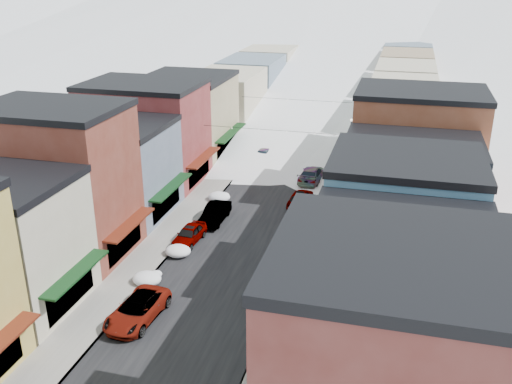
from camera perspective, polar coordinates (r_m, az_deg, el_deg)
The scene contains 33 objects.
road at distance 80.93m, azimuth 5.22°, elevation 5.60°, with size 10.00×160.00×0.01m, color black.
sidewalk_left at distance 82.19m, azimuth 0.66°, elevation 6.00°, with size 3.20×160.00×0.15m, color gray.
sidewalk_right at distance 80.16m, azimuth 9.90°, elevation 5.26°, with size 3.20×160.00×0.15m, color gray.
curb_left at distance 81.85m, azimuth 1.72°, elevation 5.92°, with size 0.10×160.00×0.15m, color slate.
curb_right at distance 80.29m, azimuth 8.79°, elevation 5.36°, with size 0.10×160.00×0.15m, color slate.
bldg_l_cream at distance 42.76m, azimuth -24.20°, elevation -4.65°, with size 11.30×8.20×9.50m.
bldg_l_brick_near at distance 48.33m, azimuth -19.24°, elevation 1.00°, with size 12.30×8.20×12.50m.
bldg_l_grayblue at distance 55.45m, azimuth -13.87°, elevation 2.29°, with size 11.30×9.20×9.00m.
bldg_l_brick_far at distance 63.23m, azimuth -10.97°, elevation 5.87°, with size 13.30×9.20×11.00m.
bldg_l_tan at distance 71.82m, azimuth -6.83°, elevation 7.59°, with size 11.30×11.20×10.00m.
bldg_r_green at distance 33.74m, azimuth 13.82°, elevation -10.46°, with size 11.30×9.20×9.50m.
bldg_r_blue at distance 41.47m, azimuth 14.28°, elevation -3.37°, with size 11.30×9.20×10.50m.
bldg_r_cream at distance 50.07m, azimuth 15.01°, elevation 0.06°, with size 12.30×9.20×9.00m.
bldg_r_brick_far at distance 58.21m, azimuth 15.73°, elevation 4.32°, with size 13.30×9.20×11.50m.
bldg_r_tan at distance 68.08m, azimuth 14.81°, elevation 6.02°, with size 11.30×11.20×9.50m.
distant_blocks at distance 102.21m, azimuth 7.54°, elevation 11.20°, with size 34.00×55.00×8.00m.
overhead_cables at distance 67.44m, azimuth 3.57°, elevation 7.82°, with size 16.40×15.04×0.04m.
car_white_suv at distance 39.99m, azimuth -11.79°, elevation -11.45°, with size 2.63×5.71×1.59m, color silver.
car_silver_sedan at distance 49.69m, azimuth -6.70°, elevation -4.22°, with size 1.78×4.42×1.51m, color #A1A4A9.
car_dark_hatch at distance 53.35m, azimuth -4.12°, elevation -2.15°, with size 1.74×5.00×1.65m, color black.
car_silver_wagon at distance 69.96m, azimuth 0.70°, elevation 3.68°, with size 1.92×4.71×1.37m, color gray.
car_green_sedan at distance 41.52m, azimuth 1.06°, elevation -9.78°, with size 1.42×4.08×1.34m, color black.
car_gray_suv at distance 56.96m, azimuth 4.46°, elevation -0.59°, with size 1.89×4.70×1.60m, color gray.
car_black_sedan at distance 63.39m, azimuth 5.61°, elevation 1.78°, with size 2.36×5.81×1.68m, color black.
car_lane_silver at distance 79.94m, azimuth 4.39°, elevation 5.97°, with size 1.72×4.26×1.45m, color gray.
car_lane_white at distance 85.82m, azimuth 7.04°, elevation 6.99°, with size 2.51×5.45×1.52m, color white.
fire_hydrant at distance 36.88m, azimuth 0.31°, elevation -14.71°, with size 0.40×0.30×0.69m.
trash_can at distance 48.94m, azimuth 4.78°, elevation -4.76°, with size 0.52×0.52×0.88m.
streetlamp_near at distance 43.14m, azimuth 3.33°, elevation -4.95°, with size 0.38×0.38×4.56m.
streetlamp_far at distance 74.68m, azimuth 9.45°, elevation 6.14°, with size 0.33×0.33×3.99m.
snow_pile_near at distance 44.15m, azimuth -10.77°, elevation -8.47°, with size 2.21×2.56×0.94m.
snow_pile_mid at distance 47.75m, azimuth -7.74°, elevation -5.83°, with size 2.17×2.53×0.92m.
snow_pile_far at distance 58.11m, azimuth -3.65°, elevation -0.47°, with size 2.25×2.58×0.95m.
Camera 1 is at (12.53, -16.76, 22.38)m, focal length 40.00 mm.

